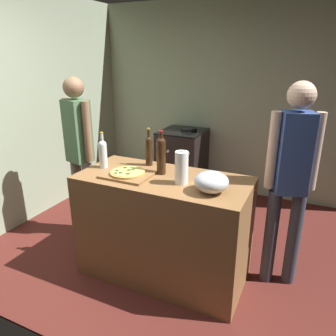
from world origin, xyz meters
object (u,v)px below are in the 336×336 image
object	(u,v)px
person_in_stripes	(79,148)
mixing_bowl	(211,182)
stove	(182,162)
person_in_red	(291,174)
pizza	(127,172)
wine_bottle_amber	(149,149)
paper_towel_roll	(182,168)
wine_bottle_clear	(161,154)
wine_bottle_dark	(103,153)

from	to	relation	value
person_in_stripes	mixing_bowl	bearing A→B (deg)	-14.33
mixing_bowl	person_in_stripes	distance (m)	1.60
stove	person_in_red	xyz separation A→B (m)	(1.52, -1.44, 0.55)
pizza	wine_bottle_amber	bearing A→B (deg)	84.17
paper_towel_roll	stove	world-z (taller)	paper_towel_roll
pizza	wine_bottle_clear	xyz separation A→B (m)	(0.23, 0.17, 0.14)
wine_bottle_clear	stove	xyz separation A→B (m)	(-0.50, 1.70, -0.66)
pizza	wine_bottle_clear	distance (m)	0.32
wine_bottle_dark	person_in_red	size ratio (longest dim) A/B	0.19
pizza	wine_bottle_dark	size ratio (longest dim) A/B	0.90
wine_bottle_clear	pizza	bearing A→B (deg)	-144.65
wine_bottle_clear	person_in_red	xyz separation A→B (m)	(1.02, 0.25, -0.11)
paper_towel_roll	wine_bottle_amber	distance (m)	0.52
pizza	wine_bottle_clear	bearing A→B (deg)	35.35
pizza	stove	world-z (taller)	pizza
wine_bottle_clear	mixing_bowl	bearing A→B (deg)	-20.73
paper_towel_roll	wine_bottle_dark	distance (m)	0.78
person_in_red	wine_bottle_amber	bearing A→B (deg)	-175.42
pizza	person_in_red	size ratio (longest dim) A/B	0.17
paper_towel_roll	wine_bottle_clear	world-z (taller)	wine_bottle_clear
wine_bottle_dark	wine_bottle_clear	xyz separation A→B (m)	(0.54, 0.07, 0.04)
person_in_red	paper_towel_roll	bearing A→B (deg)	-153.92
mixing_bowl	pizza	bearing A→B (deg)	178.11
wine_bottle_clear	wine_bottle_dark	bearing A→B (deg)	-172.25
pizza	person_in_stripes	size ratio (longest dim) A/B	0.17
wine_bottle_amber	stove	bearing A→B (deg)	101.16
wine_bottle_amber	pizza	bearing A→B (deg)	-95.83
wine_bottle_dark	wine_bottle_amber	xyz separation A→B (m)	(0.34, 0.23, 0.01)
wine_bottle_clear	person_in_red	distance (m)	1.05
wine_bottle_amber	stove	size ratio (longest dim) A/B	0.36
pizza	stove	bearing A→B (deg)	98.27
paper_towel_roll	person_in_red	bearing A→B (deg)	26.08
wine_bottle_clear	wine_bottle_amber	distance (m)	0.26
pizza	wine_bottle_clear	size ratio (longest dim) A/B	0.78
paper_towel_roll	person_in_red	size ratio (longest dim) A/B	0.15
mixing_bowl	wine_bottle_dark	bearing A→B (deg)	173.63
wine_bottle_clear	wine_bottle_amber	bearing A→B (deg)	142.15
mixing_bowl	paper_towel_roll	xyz separation A→B (m)	(-0.26, 0.06, 0.05)
wine_bottle_amber	person_in_red	bearing A→B (deg)	4.58
mixing_bowl	person_in_stripes	bearing A→B (deg)	165.67
paper_towel_roll	person_in_red	xyz separation A→B (m)	(0.78, 0.38, -0.06)
wine_bottle_amber	person_in_red	size ratio (longest dim) A/B	0.20
wine_bottle_dark	person_in_stripes	world-z (taller)	person_in_stripes
wine_bottle_dark	wine_bottle_amber	size ratio (longest dim) A/B	0.94
wine_bottle_amber	person_in_stripes	xyz separation A→B (m)	(-0.85, 0.05, -0.10)
pizza	stove	distance (m)	1.95
wine_bottle_clear	paper_towel_roll	bearing A→B (deg)	-27.92
pizza	person_in_stripes	world-z (taller)	person_in_stripes
wine_bottle_amber	stove	world-z (taller)	wine_bottle_amber
wine_bottle_dark	pizza	bearing A→B (deg)	-16.69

